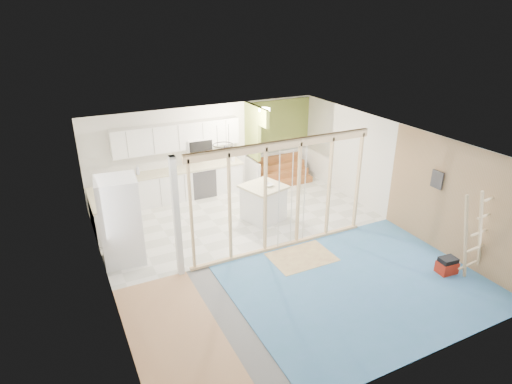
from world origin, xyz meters
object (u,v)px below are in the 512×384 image
fridge (121,221)px  toolbox (447,266)px  ladder (475,235)px  island (263,203)px

fridge → toolbox: bearing=-24.5°
fridge → ladder: (6.21, -3.77, 0.01)m
island → toolbox: island is taller
fridge → ladder: 7.27m
toolbox → fridge: bearing=154.6°
fridge → ladder: bearing=-25.1°
toolbox → ladder: 0.89m
fridge → toolbox: 6.93m
toolbox → ladder: (0.29, -0.26, 0.80)m
island → ladder: ladder is taller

